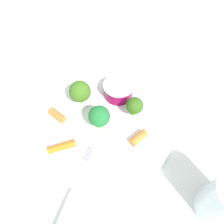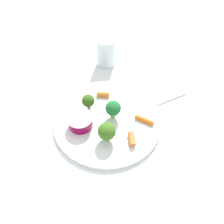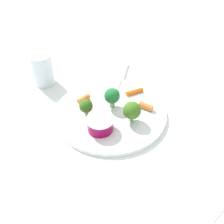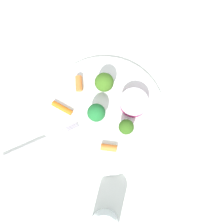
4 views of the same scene
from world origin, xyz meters
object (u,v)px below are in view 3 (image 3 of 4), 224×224
plate (111,112)px  broccoli_floret_2 (86,106)px  broccoli_floret_0 (132,111)px  drinking_glass (43,70)px  napkin (188,190)px  sauce_cup (100,124)px  carrot_stick_0 (146,106)px  carrot_stick_1 (84,99)px  fork (121,76)px  broccoli_floret_1 (112,96)px  carrot_stick_2 (134,92)px

plate → broccoli_floret_2: broccoli_floret_2 is taller
broccoli_floret_2 → broccoli_floret_0: bearing=140.9°
drinking_glass → napkin: drinking_glass is taller
sauce_cup → broccoli_floret_2: (0.01, -0.06, 0.01)m
carrot_stick_0 → carrot_stick_1: same height
napkin → fork: bearing=-101.3°
sauce_cup → broccoli_floret_1: 0.09m
plate → carrot_stick_2: (-0.09, -0.03, 0.01)m
drinking_glass → broccoli_floret_2: bearing=102.1°
plate → carrot_stick_0: carrot_stick_0 is taller
sauce_cup → carrot_stick_0: (-0.13, -0.01, -0.01)m
broccoli_floret_0 → plate: bearing=-66.1°
broccoli_floret_1 → napkin: 0.28m
broccoli_floret_1 → napkin: broccoli_floret_1 is taller
broccoli_floret_1 → napkin: bearing=92.8°
carrot_stick_1 → carrot_stick_2: bearing=164.9°
drinking_glass → plate: bearing=115.9°
fork → carrot_stick_0: bearing=83.2°
broccoli_floret_2 → carrot_stick_2: size_ratio=0.92×
broccoli_floret_0 → carrot_stick_1: size_ratio=1.55×
napkin → broccoli_floret_0: bearing=-90.3°
sauce_cup → broccoli_floret_0: bearing=171.7°
drinking_glass → sauce_cup: bearing=101.1°
plate → fork: (-0.10, -0.12, 0.01)m
fork → napkin: size_ratio=1.14×
carrot_stick_1 → fork: 0.15m
sauce_cup → carrot_stick_1: size_ratio=1.80×
plate → napkin: size_ratio=2.15×
broccoli_floret_1 → carrot_stick_2: bearing=-167.1°
carrot_stick_0 → broccoli_floret_0: bearing=19.6°
broccoli_floret_1 → napkin: (-0.01, 0.28, -0.04)m
plate → napkin: plate is taller
plate → napkin: 0.27m
plate → carrot_stick_0: bearing=155.2°
carrot_stick_2 → napkin: carrot_stick_2 is taller
plate → carrot_stick_1: carrot_stick_1 is taller
plate → broccoli_floret_0: (-0.03, 0.06, 0.04)m
broccoli_floret_0 → napkin: size_ratio=0.42×
plate → carrot_stick_1: bearing=-56.5°
broccoli_floret_1 → sauce_cup: bearing=42.6°
napkin → broccoli_floret_2: bearing=-72.9°
plate → broccoli_floret_1: (-0.01, -0.01, 0.04)m
plate → broccoli_floret_1: broccoli_floret_1 is taller
sauce_cup → broccoli_floret_0: 0.08m
broccoli_floret_1 → drinking_glass: (0.11, -0.20, 0.00)m
broccoli_floret_0 → fork: bearing=-113.1°
sauce_cup → napkin: size_ratio=0.48×
plate → drinking_glass: drinking_glass is taller
broccoli_floret_0 → broccoli_floret_1: same height
carrot_stick_1 → fork: size_ratio=0.24×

